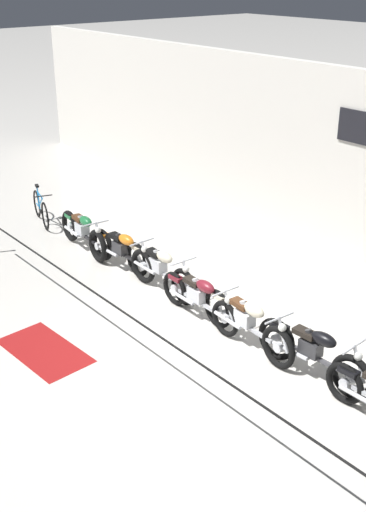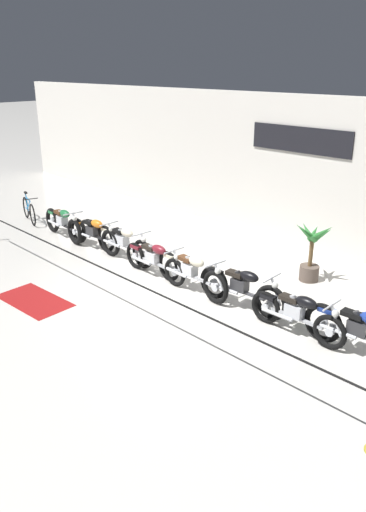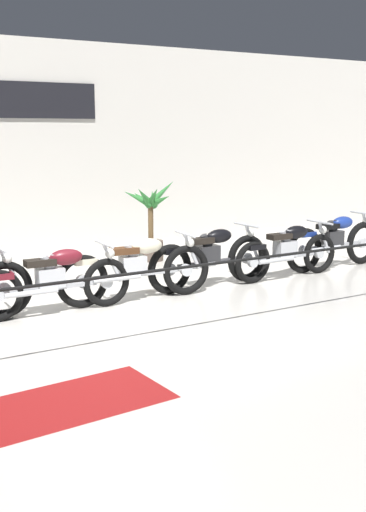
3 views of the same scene
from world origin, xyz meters
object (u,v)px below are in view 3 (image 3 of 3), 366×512
object	(u,v)px
motorcycle_black_5	(210,257)
motorcycle_black_6	(288,251)
potted_palm_left_of_row	(151,222)
motorcycle_blue_7	(335,242)
motorcycle_cream_4	(137,268)
stanchion_far_left	(30,299)
floor_banner	(69,402)
motorcycle_maroon_3	(55,280)

from	to	relation	value
motorcycle_black_5	motorcycle_black_6	bearing A→B (deg)	-4.43
potted_palm_left_of_row	motorcycle_blue_7	bearing A→B (deg)	-42.85
motorcycle_black_6	motorcycle_blue_7	bearing A→B (deg)	8.06
motorcycle_cream_4	motorcycle_blue_7	bearing A→B (deg)	3.04
motorcycle_black_5	motorcycle_blue_7	size ratio (longest dim) A/B	1.01
motorcycle_cream_4	stanchion_far_left	world-z (taller)	stanchion_far_left
motorcycle_black_5	floor_banner	distance (m)	4.63
potted_palm_left_of_row	motorcycle_black_6	bearing A→B (deg)	-62.79
motorcycle_blue_7	stanchion_far_left	world-z (taller)	stanchion_far_left
motorcycle_cream_4	motorcycle_black_5	bearing A→B (deg)	6.54
motorcycle_black_6	motorcycle_blue_7	distance (m)	1.23
stanchion_far_left	motorcycle_black_6	bearing A→B (deg)	20.94
potted_palm_left_of_row	stanchion_far_left	xyz separation A→B (m)	(-3.69, -4.38, 0.02)
motorcycle_cream_4	motorcycle_blue_7	world-z (taller)	motorcycle_blue_7
motorcycle_cream_4	stanchion_far_left	distance (m)	2.84
motorcycle_cream_4	stanchion_far_left	bearing A→B (deg)	-138.98
motorcycle_blue_7	potted_palm_left_of_row	bearing A→B (deg)	137.15
floor_banner	motorcycle_black_6	bearing A→B (deg)	26.38
stanchion_far_left	motorcycle_maroon_3	bearing A→B (deg)	63.93
floor_banner	motorcycle_blue_7	bearing A→B (deg)	22.50
motorcycle_cream_4	stanchion_far_left	xyz separation A→B (m)	(-2.13, -1.86, 0.27)
motorcycle_cream_4	motorcycle_blue_7	distance (m)	4.05
motorcycle_blue_7	floor_banner	bearing A→B (deg)	-153.50
motorcycle_blue_7	motorcycle_cream_4	bearing A→B (deg)	-176.96
stanchion_far_left	motorcycle_cream_4	bearing A→B (deg)	41.02
motorcycle_black_5	motorcycle_black_6	distance (m)	1.47
motorcycle_blue_7	potted_palm_left_of_row	size ratio (longest dim) A/B	1.45
motorcycle_cream_4	motorcycle_black_6	xyz separation A→B (m)	(2.83, 0.04, -0.02)
motorcycle_black_6	floor_banner	bearing A→B (deg)	-149.62
motorcycle_black_5	motorcycle_maroon_3	bearing A→B (deg)	-175.83
stanchion_far_left	floor_banner	distance (m)	1.25
motorcycle_blue_7	floor_banner	distance (m)	6.90
motorcycle_black_5	motorcycle_blue_7	bearing A→B (deg)	1.25
motorcycle_maroon_3	floor_banner	size ratio (longest dim) A/B	1.22
motorcycle_black_6	floor_banner	size ratio (longest dim) A/B	1.18
motorcycle_maroon_3	motorcycle_cream_4	size ratio (longest dim) A/B	0.93
motorcycle_maroon_3	motorcycle_black_5	bearing A→B (deg)	4.17
potted_palm_left_of_row	motorcycle_black_5	bearing A→B (deg)	-94.56
motorcycle_black_6	floor_banner	distance (m)	5.75
motorcycle_black_6	potted_palm_left_of_row	size ratio (longest dim) A/B	1.38
motorcycle_maroon_3	floor_banner	world-z (taller)	motorcycle_maroon_3
motorcycle_black_5	floor_banner	world-z (taller)	motorcycle_black_5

